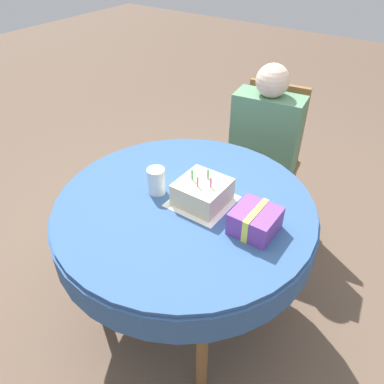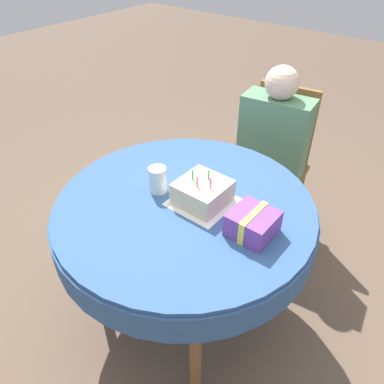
{
  "view_description": "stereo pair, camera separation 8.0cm",
  "coord_description": "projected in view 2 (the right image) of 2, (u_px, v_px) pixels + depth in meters",
  "views": [
    {
      "loc": [
        0.76,
        -1.01,
        1.76
      ],
      "look_at": [
        0.03,
        0.02,
        0.8
      ],
      "focal_mm": 35.0,
      "sensor_mm": 36.0,
      "label": 1
    },
    {
      "loc": [
        0.82,
        -0.97,
        1.76
      ],
      "look_at": [
        0.03,
        0.02,
        0.8
      ],
      "focal_mm": 35.0,
      "sensor_mm": 36.0,
      "label": 2
    }
  ],
  "objects": [
    {
      "name": "ground_plane",
      "position": [
        186.0,
        306.0,
        2.07
      ],
      "size": [
        12.0,
        12.0,
        0.0
      ],
      "primitive_type": "plane",
      "color": "brown"
    },
    {
      "name": "dining_table",
      "position": [
        185.0,
        217.0,
        1.68
      ],
      "size": [
        1.15,
        1.15,
        0.74
      ],
      "color": "#335689",
      "rests_on": "ground_plane"
    },
    {
      "name": "chair",
      "position": [
        274.0,
        158.0,
        2.38
      ],
      "size": [
        0.47,
        0.47,
        0.93
      ],
      "rotation": [
        0.0,
        0.0,
        0.14
      ],
      "color": "brown",
      "rests_on": "ground_plane"
    },
    {
      "name": "person",
      "position": [
        272.0,
        142.0,
        2.21
      ],
      "size": [
        0.42,
        0.32,
        1.1
      ],
      "rotation": [
        0.0,
        0.0,
        0.14
      ],
      "color": "beige",
      "rests_on": "ground_plane"
    },
    {
      "name": "napkin",
      "position": [
        202.0,
        202.0,
        1.62
      ],
      "size": [
        0.25,
        0.25,
        0.0
      ],
      "color": "white",
      "rests_on": "dining_table"
    },
    {
      "name": "birthday_cake",
      "position": [
        203.0,
        192.0,
        1.59
      ],
      "size": [
        0.2,
        0.2,
        0.15
      ],
      "color": "beige",
      "rests_on": "dining_table"
    },
    {
      "name": "drinking_glass",
      "position": [
        158.0,
        180.0,
        1.65
      ],
      "size": [
        0.08,
        0.08,
        0.12
      ],
      "color": "silver",
      "rests_on": "dining_table"
    },
    {
      "name": "gift_box",
      "position": [
        253.0,
        223.0,
        1.44
      ],
      "size": [
        0.17,
        0.17,
        0.1
      ],
      "color": "#753D99",
      "rests_on": "dining_table"
    }
  ]
}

